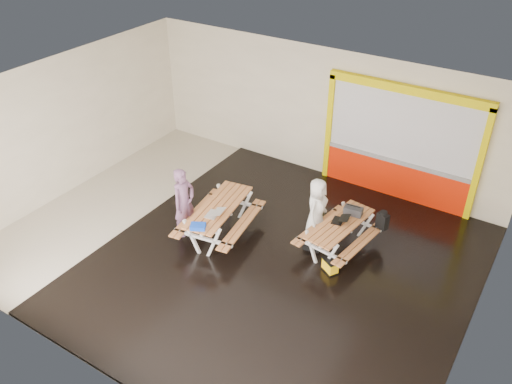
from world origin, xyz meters
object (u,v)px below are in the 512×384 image
Objects in this scene: laptop_right at (340,220)px; dark_case at (312,245)px; laptop_left at (215,213)px; blue_pouch at (198,226)px; fluke_bag at (330,266)px; person_right at (317,208)px; picnic_table_left at (219,213)px; toolbox at (353,211)px; person_left at (184,203)px; backpack at (383,220)px; picnic_table_right at (340,229)px.

laptop_right is 1.10× the size of dark_case.
laptop_left is at bearing -151.58° from dark_case.
blue_pouch is 2.87m from fluke_bag.
laptop_left is 1.06× the size of fluke_bag.
blue_pouch is at bearing 135.37° from person_right.
picnic_table_left is 2.97m from toolbox.
person_left is at bearing -170.97° from fluke_bag.
picnic_table_left is 0.95m from blue_pouch.
person_left is 3.93× the size of backpack.
picnic_table_right is (2.51, 0.97, -0.06)m from picnic_table_left.
picnic_table_right is 5.02× the size of laptop_right.
laptop_right is at bearing -106.76° from person_right.
blue_pouch is at bearing -82.55° from picnic_table_left.
laptop_right is (3.18, 1.36, -0.07)m from person_left.
picnic_table_left is 2.69m from picnic_table_right.
toolbox is 1.39m from fluke_bag.
laptop_left is 1.09× the size of laptop_right.
person_right is 0.80m from toolbox.
fluke_bag is (0.84, -0.96, -0.59)m from person_right.
dark_case is (1.89, 1.02, -0.76)m from laptop_left.
blue_pouch is at bearing -91.46° from laptop_left.
person_left is 2.96m from person_right.
fluke_bag is (-0.52, -1.47, -0.49)m from backpack.
person_right reaches higher than picnic_table_right.
person_right reaches higher than blue_pouch.
backpack is (3.09, 2.56, -0.19)m from blue_pouch.
blue_pouch is (-1.73, -2.05, 0.09)m from person_right.
picnic_table_right is at bearing -135.47° from backpack.
person_left reaches higher than picnic_table_left.
toolbox is at bearing 43.06° from blue_pouch.
laptop_left reaches higher than toolbox.
fluke_bag is at bearing 11.65° from laptop_left.
picnic_table_right is at bearing 102.88° from fluke_bag.
picnic_table_right is at bearing 38.12° from blue_pouch.
person_left is 3.97× the size of toolbox.
picnic_table_left is 5.37× the size of toolbox.
person_left is 0.84m from laptop_left.
picnic_table_right is at bearing -63.60° from person_left.
fluke_bag is (0.18, -0.78, -0.38)m from picnic_table_right.
person_right is 3.44× the size of toolbox.
fluke_bag reaches higher than dark_case.
person_left is at bearing 115.88° from person_right.
picnic_table_right is at bearing 21.12° from picnic_table_left.
picnic_table_right is 4.87× the size of fluke_bag.
backpack is at bearing 39.36° from dark_case.
toolbox reaches higher than blue_pouch.
picnic_table_right is at bearing -53.22° from laptop_right.
toolbox is at bearing 94.03° from fluke_bag.
fluke_bag is (0.21, -0.82, -0.60)m from laptop_right.
laptop_left is at bearing -144.62° from toolbox.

